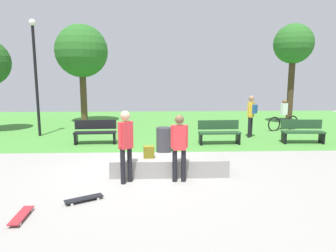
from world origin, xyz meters
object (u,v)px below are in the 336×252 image
backpack_on_ledge (149,152)px  park_bench_far_right (219,132)px  skater_watching (179,143)px  park_bench_far_left (302,131)px  skateboard_by_ledge (84,198)px  cyclist_on_bicycle (284,117)px  concrete_ledge (169,165)px  park_bench_near_lamppost (95,131)px  trash_bin (164,140)px  skater_performing_trick (126,141)px  lamp_post (35,68)px  tree_young_birch (82,52)px  skateboard_spare (21,215)px  pedestrian_with_backpack (251,112)px  tree_slender_maple (293,46)px

backpack_on_ledge → park_bench_far_right: 4.46m
skater_watching → park_bench_far_right: size_ratio=1.05×
park_bench_far_left → skateboard_by_ledge: bearing=-143.1°
backpack_on_ledge → cyclist_on_bicycle: bearing=-140.2°
concrete_ledge → backpack_on_ledge: bearing=-176.4°
concrete_ledge → park_bench_far_left: park_bench_far_left is taller
skater_watching → park_bench_near_lamppost: skater_watching is taller
concrete_ledge → park_bench_far_left: bearing=33.9°
park_bench_near_lamppost → backpack_on_ledge: bearing=-60.4°
trash_bin → cyclist_on_bicycle: bearing=34.5°
park_bench_far_right → trash_bin: bearing=-151.7°
skater_performing_trick → lamp_post: (-4.38, 6.14, 1.87)m
concrete_ledge → skater_watching: size_ratio=1.83×
skater_performing_trick → trash_bin: skater_performing_trick is taller
skater_watching → tree_young_birch: (-4.54, 9.66, 2.87)m
skateboard_spare → pedestrian_with_backpack: (6.56, 7.40, 1.01)m
cyclist_on_bicycle → pedestrian_with_backpack: bearing=-141.9°
skateboard_by_ledge → cyclist_on_bicycle: 11.29m
tree_slender_maple → skateboard_by_ledge: bearing=-131.0°
skater_watching → park_bench_far_left: size_ratio=1.05×
skateboard_spare → pedestrian_with_backpack: pedestrian_with_backpack is taller
skater_performing_trick → backpack_on_ledge: bearing=51.0°
skateboard_by_ledge → tree_slender_maple: tree_slender_maple is taller
park_bench_near_lamppost → trash_bin: size_ratio=1.89×
tree_young_birch → tree_slender_maple: tree_young_birch is taller
skater_performing_trick → tree_slender_maple: size_ratio=0.34×
skateboard_spare → park_bench_far_left: 10.33m
concrete_ledge → backpack_on_ledge: (-0.55, -0.03, 0.39)m
backpack_on_ledge → skateboard_spare: size_ratio=0.40×
tree_slender_maple → trash_bin: bearing=-140.2°
skater_watching → lamp_post: size_ratio=0.34×
backpack_on_ledge → skater_performing_trick: 0.98m
skateboard_spare → park_bench_far_left: bearing=37.0°
park_bench_far_left → tree_slender_maple: 5.96m
park_bench_far_right → pedestrian_with_backpack: pedestrian_with_backpack is taller
park_bench_near_lamppost → skater_watching: bearing=-56.6°
lamp_post → park_bench_far_right: bearing=-13.9°
skater_performing_trick → cyclist_on_bicycle: bearing=46.1°
skateboard_spare → lamp_post: bearing=107.9°
skateboard_spare → park_bench_near_lamppost: 6.41m
concrete_ledge → skater_performing_trick: bearing=-147.1°
tree_young_birch → backpack_on_ledge: bearing=-67.3°
tree_young_birch → trash_bin: bearing=-57.3°
skater_performing_trick → skater_watching: bearing=1.7°
skater_watching → trash_bin: skater_watching is taller
trash_bin → lamp_post: bearing=150.6°
backpack_on_ledge → tree_young_birch: 10.31m
trash_bin → pedestrian_with_backpack: size_ratio=0.48×
pedestrian_with_backpack → skateboard_by_ledge: bearing=-130.0°
backpack_on_ledge → skateboard_spare: (-2.33, -2.57, -0.55)m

